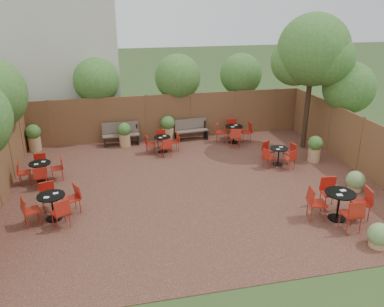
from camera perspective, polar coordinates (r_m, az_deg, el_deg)
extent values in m
plane|color=#354F23|center=(13.05, 0.45, -4.88)|extent=(80.00, 80.00, 0.00)
cube|color=#3A1B17|center=(13.04, 0.45, -4.84)|extent=(12.00, 10.00, 0.02)
cube|color=brown|center=(17.27, -3.29, 5.37)|extent=(12.00, 0.08, 2.00)
cube|color=brown|center=(15.08, 23.28, 1.15)|extent=(0.08, 10.00, 2.00)
cube|color=beige|center=(19.55, -18.66, 15.19)|extent=(5.00, 4.00, 8.00)
sphere|color=#356621|center=(17.38, -13.76, 10.27)|extent=(1.94, 1.94, 1.94)
sphere|color=#356621|center=(17.56, -2.10, 11.05)|extent=(2.02, 2.02, 2.02)
sphere|color=#356621|center=(18.53, 7.13, 11.36)|extent=(1.92, 1.92, 1.92)
sphere|color=#356621|center=(16.58, 21.90, 8.88)|extent=(2.01, 2.01, 2.01)
cylinder|color=black|center=(16.48, 16.54, 7.74)|extent=(0.22, 0.22, 4.19)
sphere|color=#356621|center=(16.16, 17.27, 14.23)|extent=(2.77, 2.77, 2.77)
sphere|color=#356621|center=(16.34, 14.83, 12.90)|extent=(1.94, 1.94, 1.94)
sphere|color=#356621|center=(16.06, 19.13, 12.91)|extent=(2.02, 2.02, 2.02)
cube|color=brown|center=(16.81, -10.32, 2.65)|extent=(1.54, 0.49, 0.05)
cube|color=brown|center=(16.92, -10.42, 3.76)|extent=(1.53, 0.14, 0.46)
cube|color=black|center=(16.88, -12.62, 1.71)|extent=(0.07, 0.46, 0.41)
cube|color=black|center=(16.92, -7.92, 2.09)|extent=(0.07, 0.46, 0.41)
cube|color=brown|center=(17.18, -0.09, 3.34)|extent=(1.49, 0.60, 0.05)
cube|color=brown|center=(17.28, -0.23, 4.36)|extent=(1.45, 0.28, 0.44)
cube|color=black|center=(17.13, -2.24, 2.49)|extent=(0.11, 0.44, 0.39)
cube|color=black|center=(17.39, 2.03, 2.80)|extent=(0.11, 0.44, 0.39)
cylinder|color=black|center=(11.95, 20.30, -8.82)|extent=(0.49, 0.49, 0.03)
cylinder|color=black|center=(11.77, 20.55, -7.16)|extent=(0.06, 0.06, 0.78)
cylinder|color=black|center=(11.59, 20.81, -5.42)|extent=(0.84, 0.84, 0.03)
cube|color=white|center=(11.71, 21.14, -5.04)|extent=(0.17, 0.13, 0.02)
cube|color=white|center=(11.42, 20.71, -5.67)|extent=(0.17, 0.13, 0.02)
cylinder|color=black|center=(15.05, 12.38, -1.53)|extent=(0.39, 0.39, 0.03)
cylinder|color=black|center=(14.93, 12.48, -0.42)|extent=(0.04, 0.04, 0.62)
cylinder|color=black|center=(14.82, 12.58, 0.72)|extent=(0.67, 0.67, 0.03)
cube|color=white|center=(14.91, 12.84, 0.92)|extent=(0.14, 0.12, 0.01)
cube|color=white|center=(14.68, 12.44, 0.62)|extent=(0.14, 0.12, 0.01)
cylinder|color=black|center=(17.06, 6.04, 1.67)|extent=(0.44, 0.44, 0.03)
cylinder|color=black|center=(16.94, 6.08, 2.79)|extent=(0.05, 0.05, 0.70)
cylinder|color=black|center=(16.83, 6.13, 3.95)|extent=(0.76, 0.76, 0.03)
cube|color=white|center=(16.93, 6.43, 4.13)|extent=(0.15, 0.12, 0.01)
cube|color=white|center=(16.69, 5.94, 3.88)|extent=(0.15, 0.12, 0.01)
cylinder|color=black|center=(15.94, -4.30, 0.26)|extent=(0.39, 0.39, 0.03)
cylinder|color=black|center=(15.83, -4.33, 1.32)|extent=(0.04, 0.04, 0.62)
cylinder|color=black|center=(15.73, -4.36, 2.40)|extent=(0.67, 0.67, 0.03)
cube|color=white|center=(15.80, -4.02, 2.58)|extent=(0.12, 0.09, 0.01)
cube|color=white|center=(15.61, -4.62, 2.32)|extent=(0.12, 0.09, 0.01)
cylinder|color=black|center=(11.88, -19.43, -8.90)|extent=(0.44, 0.44, 0.03)
cylinder|color=black|center=(11.71, -19.65, -7.39)|extent=(0.05, 0.05, 0.71)
cylinder|color=black|center=(11.55, -19.87, -5.81)|extent=(0.77, 0.77, 0.03)
cube|color=white|center=(11.59, -19.25, -5.49)|extent=(0.17, 0.14, 0.02)
cube|color=white|center=(11.44, -20.45, -6.01)|extent=(0.17, 0.14, 0.02)
cylinder|color=black|center=(14.29, -20.95, -3.81)|extent=(0.41, 0.41, 0.03)
cylinder|color=black|center=(14.16, -21.13, -2.60)|extent=(0.05, 0.05, 0.65)
cylinder|color=black|center=(14.03, -21.31, -1.34)|extent=(0.71, 0.71, 0.03)
cube|color=white|center=(14.07, -20.84, -1.11)|extent=(0.15, 0.12, 0.01)
cube|color=white|center=(13.94, -21.76, -1.47)|extent=(0.15, 0.12, 0.01)
cylinder|color=tan|center=(16.71, -9.75, 1.94)|extent=(0.46, 0.46, 0.53)
sphere|color=#356621|center=(16.56, -9.86, 3.49)|extent=(0.56, 0.56, 0.56)
cylinder|color=tan|center=(17.18, -3.53, 2.85)|extent=(0.50, 0.50, 0.58)
sphere|color=#356621|center=(17.02, -3.57, 4.49)|extent=(0.60, 0.60, 0.60)
cylinder|color=tan|center=(17.22, -21.92, 1.33)|extent=(0.50, 0.50, 0.58)
sphere|color=#356621|center=(17.07, -22.16, 2.95)|extent=(0.60, 0.60, 0.60)
cylinder|color=tan|center=(15.62, 17.34, -0.17)|extent=(0.46, 0.46, 0.53)
sphere|color=#356621|center=(15.46, 17.53, 1.45)|extent=(0.55, 0.55, 0.55)
cylinder|color=tan|center=(11.10, 25.43, -11.66)|extent=(0.43, 0.43, 0.19)
sphere|color=#688D49|center=(10.98, 25.64, -10.59)|extent=(0.58, 0.58, 0.58)
cylinder|color=tan|center=(13.81, 22.57, -4.54)|extent=(0.44, 0.44, 0.20)
sphere|color=#688D49|center=(13.71, 22.72, -3.60)|extent=(0.60, 0.60, 0.60)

